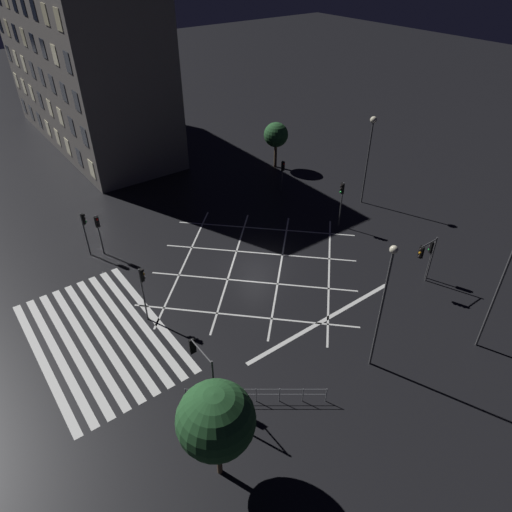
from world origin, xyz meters
TOP-DOWN VIEW (x-y plane):
  - ground_plane at (0.00, 0.00)m, footprint 200.00×200.00m
  - road_markings at (0.37, -9.24)m, footprint 19.22×26.13m
  - office_building at (-33.68, -0.01)m, footprint 29.26×10.06m
  - traffic_light_sw_cross at (-9.41, -9.71)m, footprint 0.36×0.39m
  - traffic_light_median_north at (-0.48, 9.49)m, footprint 0.36×0.39m
  - traffic_light_ne_cross at (9.05, 8.24)m, footprint 0.36×1.92m
  - traffic_light_se_main at (8.43, -9.83)m, footprint 2.24×0.36m
  - traffic_light_median_south at (0.35, -9.35)m, footprint 0.36×0.39m
  - traffic_light_nw_main at (-8.65, 9.77)m, footprint 0.39×0.36m
  - traffic_light_sw_main at (-8.78, -8.87)m, footprint 0.39×0.36m
  - traffic_light_ne_main at (8.72, 9.48)m, footprint 0.39×0.36m
  - street_lamp_east at (-2.29, 14.51)m, footprint 0.61×0.61m
  - street_lamp_west at (12.04, -0.35)m, footprint 0.44×0.44m
  - street_lamp_far at (15.05, 6.25)m, footprint 0.43×0.43m
  - street_tree_near at (12.32, -11.39)m, footprint 3.55×3.55m
  - street_tree_far at (-13.74, 12.95)m, footprint 2.63×2.63m
  - pedestrian_railing at (10.08, -7.54)m, footprint 4.71×6.28m

SIDE VIEW (x-z plane):
  - ground_plane at x=0.00m, z-range 0.00..0.00m
  - road_markings at x=0.37m, z-range 0.00..0.01m
  - pedestrian_railing at x=10.08m, z-range 0.14..1.19m
  - traffic_light_ne_main at x=8.72m, z-range 0.70..3.95m
  - traffic_light_nw_main at x=-8.65m, z-range 0.70..3.96m
  - traffic_light_sw_main at x=-8.78m, z-range 0.77..4.34m
  - traffic_light_sw_cross at x=-9.41m, z-range 0.83..4.66m
  - traffic_light_ne_cross at x=9.05m, z-range 0.88..4.77m
  - traffic_light_median_south at x=0.35m, z-range 0.90..5.13m
  - traffic_light_median_north at x=-0.48m, z-range 0.91..5.16m
  - traffic_light_se_main at x=8.43m, z-range 1.00..5.33m
  - street_tree_far at x=-13.74m, z-range 1.16..6.17m
  - street_tree_near at x=12.32m, z-range 1.17..7.09m
  - street_lamp_far at x=15.05m, z-range 1.22..9.88m
  - street_lamp_west at x=12.04m, z-range 1.32..9.97m
  - street_lamp_east at x=-2.29m, z-range 2.21..10.62m
  - office_building at x=-33.68m, z-range 0.00..19.88m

